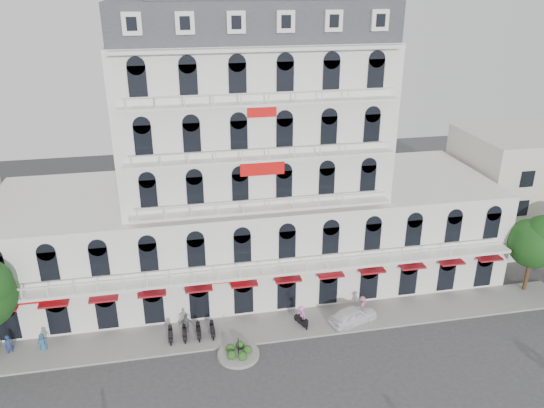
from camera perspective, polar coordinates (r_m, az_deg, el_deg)
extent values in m
plane|color=#38383A|center=(37.95, 2.53, -21.03)|extent=(120.00, 120.00, 0.00)
cube|color=gray|center=(44.64, -0.25, -13.08)|extent=(53.00, 4.00, 0.16)
cube|color=silver|center=(50.00, -2.22, -2.97)|extent=(45.00, 14.00, 9.00)
cube|color=silver|center=(46.27, -2.43, 9.38)|extent=(22.00, 12.00, 13.00)
cube|color=#2D3035|center=(45.07, -2.61, 19.31)|extent=(21.56, 11.76, 3.00)
cube|color=maroon|center=(43.98, -0.63, -8.34)|extent=(40.50, 1.00, 0.15)
cube|color=#B50C0B|center=(41.16, -1.04, 4.04)|extent=(3.50, 0.10, 1.40)
cube|color=beige|center=(62.68, 25.63, 1.67)|extent=(14.00, 10.00, 12.00)
cylinder|color=gray|center=(41.89, -3.62, -15.85)|extent=(3.20, 3.20, 0.24)
cylinder|color=black|center=(41.41, -3.65, -15.00)|extent=(0.08, 0.08, 1.40)
sphere|color=#22511B|center=(41.76, -2.65, -15.39)|extent=(0.70, 0.70, 0.70)
sphere|color=#22511B|center=(42.23, -3.45, -14.91)|extent=(0.70, 0.70, 0.70)
sphere|color=#22511B|center=(41.97, -4.50, -15.22)|extent=(0.70, 0.70, 0.70)
sphere|color=#22511B|center=(41.33, -4.37, -15.91)|extent=(0.70, 0.70, 0.70)
sphere|color=#22511B|center=(41.19, -3.22, -16.03)|extent=(0.70, 0.70, 0.70)
cylinder|color=#382314|center=(53.72, 25.74, -6.84)|extent=(0.36, 0.36, 3.43)
sphere|color=#173812|center=(52.37, 26.32, -3.86)|extent=(4.37, 4.37, 4.37)
sphere|color=#173812|center=(52.05, 27.14, -2.94)|extent=(3.43, 3.43, 3.43)
sphere|color=#173812|center=(52.09, 25.89, -3.15)|extent=(3.12, 3.12, 3.12)
imported|color=white|center=(45.37, 8.74, -11.72)|extent=(4.60, 3.05, 1.45)
cube|color=black|center=(44.56, 3.15, -12.45)|extent=(0.90, 1.52, 0.35)
torus|color=black|center=(44.36, 3.58, -13.07)|extent=(0.34, 0.60, 0.60)
torus|color=black|center=(45.07, 2.72, -12.40)|extent=(0.34, 0.60, 0.60)
imported|color=pink|center=(44.18, 3.17, -11.75)|extent=(0.90, 1.12, 1.52)
imported|color=#2A577E|center=(45.42, -23.46, -13.51)|extent=(0.83, 0.62, 1.54)
imported|color=#5A5B62|center=(44.03, -9.17, -12.64)|extent=(1.15, 0.64, 1.86)
imported|color=#B8617D|center=(46.56, 9.67, -10.66)|extent=(1.20, 1.16, 1.64)
imported|color=navy|center=(45.98, -26.43, -13.45)|extent=(0.76, 0.70, 1.75)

